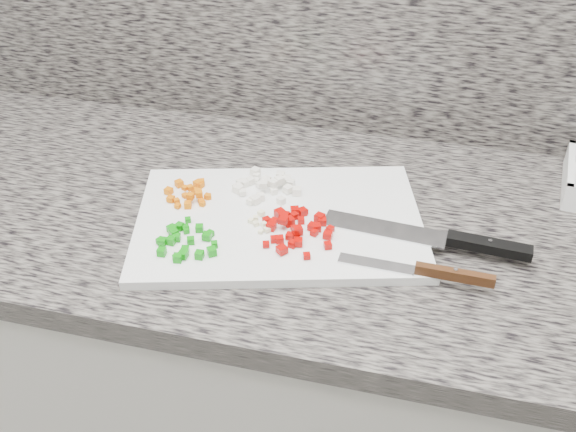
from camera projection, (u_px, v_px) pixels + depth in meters
name	position (u px, v px, depth m)	size (l,w,h in m)	color
cabinet	(302.00, 392.00, 1.35)	(3.92, 0.62, 0.86)	silver
countertop	(306.00, 220.00, 1.09)	(3.96, 0.64, 0.04)	#67625B
cutting_board	(279.00, 221.00, 1.04)	(0.46, 0.30, 0.02)	white
carrot_pile	(191.00, 192.00, 1.08)	(0.08, 0.09, 0.02)	#DA6604
onion_pile	(267.00, 185.00, 1.10)	(0.12, 0.10, 0.02)	white
green_pepper_pile	(185.00, 241.00, 0.97)	(0.10, 0.11, 0.01)	#0B830C
red_pepper_pile	(297.00, 226.00, 1.00)	(0.12, 0.12, 0.02)	#A90502
garlic_pile	(261.00, 222.00, 1.02)	(0.04, 0.06, 0.01)	#F8F3BF
chef_knife	(452.00, 240.00, 0.97)	(0.32, 0.06, 0.02)	silver
paring_knife	(434.00, 272.00, 0.91)	(0.22, 0.03, 0.02)	silver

